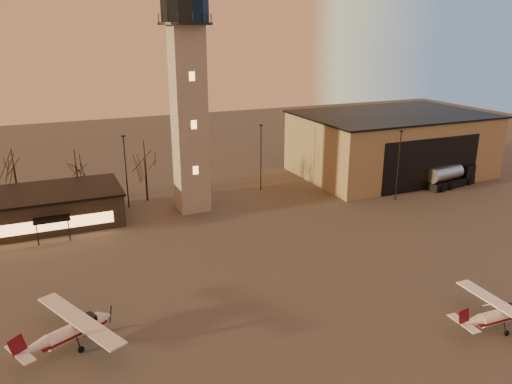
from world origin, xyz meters
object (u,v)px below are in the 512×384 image
(cessna_front, at_px, (500,318))
(fuel_truck, at_px, (450,178))
(terminal, at_px, (15,211))
(cessna_rear, at_px, (77,332))
(control_tower, at_px, (188,88))
(hangar, at_px, (391,144))

(cessna_front, height_order, fuel_truck, fuel_truck)
(terminal, height_order, cessna_rear, terminal)
(terminal, xyz_separation_m, cessna_front, (36.91, -39.88, -1.24))
(control_tower, height_order, terminal, control_tower)
(cessna_rear, bearing_deg, fuel_truck, -5.33)
(fuel_truck, bearing_deg, terminal, 163.37)
(control_tower, relative_size, terminal, 1.28)
(fuel_truck, bearing_deg, cessna_rear, -169.65)
(cessna_front, height_order, cessna_rear, cessna_rear)
(hangar, bearing_deg, fuel_truck, -68.36)
(hangar, distance_m, cessna_rear, 61.41)
(control_tower, relative_size, hangar, 1.07)
(control_tower, height_order, hangar, control_tower)
(hangar, relative_size, cessna_rear, 2.95)
(control_tower, distance_m, fuel_truck, 43.09)
(terminal, xyz_separation_m, fuel_truck, (61.96, -7.99, -0.79))
(control_tower, xyz_separation_m, fuel_truck, (39.96, -6.00, -14.96))
(hangar, bearing_deg, terminal, -178.03)
(control_tower, distance_m, cessna_front, 43.55)
(hangar, relative_size, terminal, 1.20)
(cessna_rear, relative_size, fuel_truck, 1.07)
(terminal, xyz_separation_m, cessna_rear, (4.79, -28.38, -1.14))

